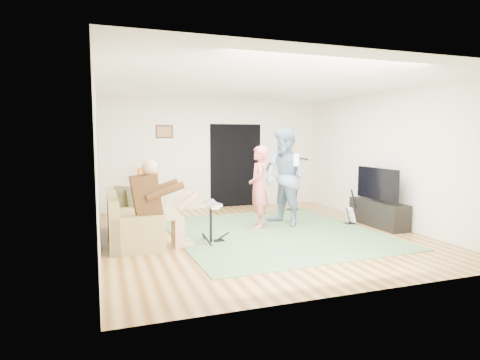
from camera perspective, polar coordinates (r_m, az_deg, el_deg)
name	(u,v)px	position (r m, az deg, el deg)	size (l,w,h in m)	color
floor	(259,234)	(7.43, 2.73, -7.64)	(6.00, 6.00, 0.00)	brown
walls	(259,160)	(7.23, 2.79, 2.82)	(5.50, 6.00, 2.70)	beige
ceiling	(260,84)	(7.28, 2.84, 13.49)	(6.00, 6.00, 0.00)	white
window_blinds	(98,150)	(6.90, -19.59, 3.99)	(2.05, 2.05, 0.00)	olive
doorway	(236,165)	(10.24, -0.62, 2.08)	(2.10, 2.10, 0.00)	black
picture_frame	(164,132)	(9.79, -10.73, 6.77)	(0.42, 0.03, 0.32)	#3F2314
area_rug	(274,232)	(7.50, 4.83, -7.45)	(3.61, 3.96, 0.02)	#486A40
sofa	(128,224)	(7.19, -15.58, -6.10)	(0.83, 2.01, 0.81)	#96824B
drummer	(158,214)	(6.54, -11.55, -4.71)	(0.92, 0.51, 1.41)	#4B2C15
drum_kit	(211,225)	(6.75, -4.17, -6.35)	(0.38, 0.69, 0.71)	black
singer	(259,187)	(7.80, 2.67, -1.01)	(0.58, 0.38, 1.60)	#D2615B
microphone	(268,167)	(7.84, 4.04, 1.90)	(0.06, 0.06, 0.24)	black
guitarist	(285,177)	(8.03, 6.45, 0.39)	(0.94, 0.73, 1.94)	#6D86A0
guitar_held	(294,160)	(8.09, 7.76, 2.89)	(0.12, 0.60, 0.26)	white
guitar_spare	(350,214)	(8.46, 15.39, -4.73)	(0.26, 0.23, 0.72)	black
torchiere_lamp	(293,162)	(9.71, 7.55, 2.58)	(0.31, 0.31, 1.72)	black
dining_chair	(152,201)	(8.89, -12.34, -2.91)	(0.59, 0.62, 1.11)	tan
tv_cabinet	(378,213)	(8.49, 19.06, -4.51)	(0.40, 1.40, 0.50)	black
television	(377,184)	(8.37, 18.93, -0.50)	(0.06, 1.18, 0.63)	black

